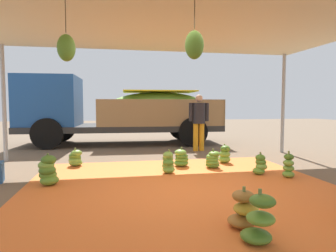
{
  "coord_description": "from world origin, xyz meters",
  "views": [
    {
      "loc": [
        -1.14,
        -4.59,
        1.4
      ],
      "look_at": [
        -0.05,
        1.26,
        0.98
      ],
      "focal_mm": 31.32,
      "sensor_mm": 36.0,
      "label": 1
    }
  ],
  "objects_px": {
    "banana_bunch_0": "(181,158)",
    "banana_bunch_9": "(288,166)",
    "banana_bunch_8": "(259,221)",
    "banana_bunch_3": "(168,163)",
    "banana_bunch_5": "(48,171)",
    "banana_bunch_2": "(225,155)",
    "banana_bunch_10": "(75,158)",
    "banana_bunch_6": "(260,165)",
    "cargo_truck_main": "(117,110)",
    "worker_0": "(199,118)",
    "banana_bunch_4": "(213,160)",
    "banana_bunch_7": "(243,210)"
  },
  "relations": [
    {
      "from": "banana_bunch_8",
      "to": "banana_bunch_0",
      "type": "bearing_deg",
      "value": 88.74
    },
    {
      "from": "banana_bunch_5",
      "to": "cargo_truck_main",
      "type": "height_order",
      "value": "cargo_truck_main"
    },
    {
      "from": "banana_bunch_8",
      "to": "banana_bunch_9",
      "type": "bearing_deg",
      "value": 51.9
    },
    {
      "from": "banana_bunch_0",
      "to": "worker_0",
      "type": "distance_m",
      "value": 2.58
    },
    {
      "from": "banana_bunch_5",
      "to": "banana_bunch_6",
      "type": "bearing_deg",
      "value": 0.71
    },
    {
      "from": "banana_bunch_5",
      "to": "banana_bunch_9",
      "type": "distance_m",
      "value": 4.46
    },
    {
      "from": "banana_bunch_8",
      "to": "banana_bunch_9",
      "type": "relative_size",
      "value": 1.08
    },
    {
      "from": "banana_bunch_2",
      "to": "banana_bunch_4",
      "type": "height_order",
      "value": "banana_bunch_2"
    },
    {
      "from": "banana_bunch_2",
      "to": "worker_0",
      "type": "relative_size",
      "value": 0.27
    },
    {
      "from": "banana_bunch_10",
      "to": "banana_bunch_4",
      "type": "bearing_deg",
      "value": -14.56
    },
    {
      "from": "banana_bunch_6",
      "to": "worker_0",
      "type": "xyz_separation_m",
      "value": [
        -0.32,
        3.27,
        0.81
      ]
    },
    {
      "from": "banana_bunch_0",
      "to": "banana_bunch_10",
      "type": "height_order",
      "value": "banana_bunch_0"
    },
    {
      "from": "banana_bunch_0",
      "to": "banana_bunch_8",
      "type": "distance_m",
      "value": 3.8
    },
    {
      "from": "banana_bunch_9",
      "to": "banana_bunch_10",
      "type": "distance_m",
      "value": 4.59
    },
    {
      "from": "banana_bunch_2",
      "to": "banana_bunch_10",
      "type": "height_order",
      "value": "banana_bunch_2"
    },
    {
      "from": "cargo_truck_main",
      "to": "worker_0",
      "type": "distance_m",
      "value": 3.24
    },
    {
      "from": "banana_bunch_4",
      "to": "banana_bunch_10",
      "type": "height_order",
      "value": "banana_bunch_4"
    },
    {
      "from": "banana_bunch_4",
      "to": "banana_bunch_9",
      "type": "relative_size",
      "value": 0.88
    },
    {
      "from": "banana_bunch_5",
      "to": "banana_bunch_10",
      "type": "xyz_separation_m",
      "value": [
        0.26,
        1.6,
        -0.07
      ]
    },
    {
      "from": "banana_bunch_3",
      "to": "banana_bunch_4",
      "type": "bearing_deg",
      "value": 16.48
    },
    {
      "from": "banana_bunch_5",
      "to": "banana_bunch_2",
      "type": "bearing_deg",
      "value": 19.13
    },
    {
      "from": "banana_bunch_3",
      "to": "banana_bunch_5",
      "type": "xyz_separation_m",
      "value": [
        -2.23,
        -0.49,
        0.04
      ]
    },
    {
      "from": "worker_0",
      "to": "banana_bunch_10",
      "type": "bearing_deg",
      "value": -153.53
    },
    {
      "from": "banana_bunch_6",
      "to": "banana_bunch_8",
      "type": "distance_m",
      "value": 3.1
    },
    {
      "from": "banana_bunch_6",
      "to": "banana_bunch_8",
      "type": "relative_size",
      "value": 0.81
    },
    {
      "from": "banana_bunch_6",
      "to": "worker_0",
      "type": "distance_m",
      "value": 3.38
    },
    {
      "from": "banana_bunch_2",
      "to": "banana_bunch_6",
      "type": "bearing_deg",
      "value": -78.45
    },
    {
      "from": "banana_bunch_2",
      "to": "banana_bunch_6",
      "type": "distance_m",
      "value": 1.29
    },
    {
      "from": "banana_bunch_3",
      "to": "banana_bunch_7",
      "type": "xyz_separation_m",
      "value": [
        0.36,
        -2.77,
        -0.02
      ]
    },
    {
      "from": "banana_bunch_3",
      "to": "banana_bunch_9",
      "type": "relative_size",
      "value": 0.96
    },
    {
      "from": "banana_bunch_3",
      "to": "banana_bunch_6",
      "type": "height_order",
      "value": "banana_bunch_3"
    },
    {
      "from": "banana_bunch_8",
      "to": "banana_bunch_5",
      "type": "bearing_deg",
      "value": 133.8
    },
    {
      "from": "banana_bunch_5",
      "to": "banana_bunch_8",
      "type": "xyz_separation_m",
      "value": [
        2.57,
        -2.68,
        -0.02
      ]
    },
    {
      "from": "banana_bunch_10",
      "to": "worker_0",
      "type": "bearing_deg",
      "value": 26.47
    },
    {
      "from": "banana_bunch_9",
      "to": "banana_bunch_10",
      "type": "xyz_separation_m",
      "value": [
        -4.19,
        1.87,
        -0.04
      ]
    },
    {
      "from": "banana_bunch_6",
      "to": "banana_bunch_7",
      "type": "distance_m",
      "value": 2.74
    },
    {
      "from": "banana_bunch_3",
      "to": "banana_bunch_0",
      "type": "bearing_deg",
      "value": 55.94
    },
    {
      "from": "banana_bunch_0",
      "to": "banana_bunch_8",
      "type": "bearing_deg",
      "value": -91.26
    },
    {
      "from": "banana_bunch_4",
      "to": "banana_bunch_9",
      "type": "bearing_deg",
      "value": -43.05
    },
    {
      "from": "cargo_truck_main",
      "to": "banana_bunch_5",
      "type": "bearing_deg",
      "value": -103.08
    },
    {
      "from": "banana_bunch_0",
      "to": "banana_bunch_9",
      "type": "distance_m",
      "value": 2.28
    },
    {
      "from": "banana_bunch_2",
      "to": "banana_bunch_9",
      "type": "relative_size",
      "value": 0.89
    },
    {
      "from": "banana_bunch_10",
      "to": "banana_bunch_0",
      "type": "bearing_deg",
      "value": -11.37
    },
    {
      "from": "banana_bunch_8",
      "to": "cargo_truck_main",
      "type": "relative_size",
      "value": 0.08
    },
    {
      "from": "banana_bunch_4",
      "to": "cargo_truck_main",
      "type": "relative_size",
      "value": 0.06
    },
    {
      "from": "banana_bunch_3",
      "to": "banana_bunch_4",
      "type": "relative_size",
      "value": 1.1
    },
    {
      "from": "banana_bunch_2",
      "to": "banana_bunch_6",
      "type": "height_order",
      "value": "banana_bunch_2"
    },
    {
      "from": "banana_bunch_3",
      "to": "banana_bunch_10",
      "type": "xyz_separation_m",
      "value": [
        -1.97,
        1.1,
        -0.04
      ]
    },
    {
      "from": "banana_bunch_5",
      "to": "banana_bunch_7",
      "type": "xyz_separation_m",
      "value": [
        2.59,
        -2.28,
        -0.06
      ]
    },
    {
      "from": "banana_bunch_6",
      "to": "banana_bunch_9",
      "type": "relative_size",
      "value": 0.88
    }
  ]
}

